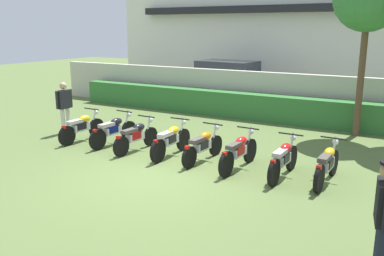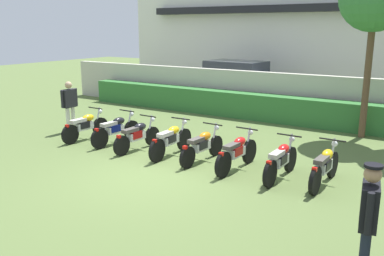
# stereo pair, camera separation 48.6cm
# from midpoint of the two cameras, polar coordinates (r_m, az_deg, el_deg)

# --- Properties ---
(ground) EXTENTS (60.00, 60.00, 0.00)m
(ground) POSITION_cam_midpoint_polar(r_m,az_deg,el_deg) (9.95, -4.34, -6.52)
(ground) COLOR #566B38
(building) EXTENTS (22.09, 6.50, 8.16)m
(building) POSITION_cam_midpoint_polar(r_m,az_deg,el_deg) (24.15, 19.67, 14.42)
(building) COLOR white
(building) RESTS_ON ground
(compound_wall) EXTENTS (20.99, 0.30, 1.74)m
(compound_wall) POSITION_cam_midpoint_polar(r_m,az_deg,el_deg) (16.47, 12.15, 4.42)
(compound_wall) COLOR #BCB7A8
(compound_wall) RESTS_ON ground
(hedge_row) EXTENTS (16.79, 0.70, 0.98)m
(hedge_row) POSITION_cam_midpoint_polar(r_m,az_deg,el_deg) (15.89, 11.19, 2.73)
(hedge_row) COLOR #337033
(hedge_row) RESTS_ON ground
(parked_car) EXTENTS (4.67, 2.46, 1.89)m
(parked_car) POSITION_cam_midpoint_polar(r_m,az_deg,el_deg) (19.96, 7.05, 6.37)
(parked_car) COLOR silver
(parked_car) RESTS_ON ground
(motorcycle_in_row_0) EXTENTS (0.60, 1.82, 0.96)m
(motorcycle_in_row_0) POSITION_cam_midpoint_polar(r_m,az_deg,el_deg) (13.25, -13.42, 0.28)
(motorcycle_in_row_0) COLOR black
(motorcycle_in_row_0) RESTS_ON ground
(motorcycle_in_row_1) EXTENTS (0.60, 1.91, 0.96)m
(motorcycle_in_row_1) POSITION_cam_midpoint_polar(r_m,az_deg,el_deg) (12.60, -9.33, -0.20)
(motorcycle_in_row_1) COLOR black
(motorcycle_in_row_1) RESTS_ON ground
(motorcycle_in_row_2) EXTENTS (0.60, 1.84, 0.94)m
(motorcycle_in_row_2) POSITION_cam_midpoint_polar(r_m,az_deg,el_deg) (11.86, -6.37, -1.03)
(motorcycle_in_row_2) COLOR black
(motorcycle_in_row_2) RESTS_ON ground
(motorcycle_in_row_3) EXTENTS (0.60, 1.93, 0.97)m
(motorcycle_in_row_3) POSITION_cam_midpoint_polar(r_m,az_deg,el_deg) (11.27, -1.67, -1.63)
(motorcycle_in_row_3) COLOR black
(motorcycle_in_row_3) RESTS_ON ground
(motorcycle_in_row_4) EXTENTS (0.60, 1.86, 0.94)m
(motorcycle_in_row_4) POSITION_cam_midpoint_polar(r_m,az_deg,el_deg) (10.80, 2.68, -2.43)
(motorcycle_in_row_4) COLOR black
(motorcycle_in_row_4) RESTS_ON ground
(motorcycle_in_row_5) EXTENTS (0.60, 1.93, 0.97)m
(motorcycle_in_row_5) POSITION_cam_midpoint_polar(r_m,az_deg,el_deg) (10.24, 7.53, -3.32)
(motorcycle_in_row_5) COLOR black
(motorcycle_in_row_5) RESTS_ON ground
(motorcycle_in_row_6) EXTENTS (0.60, 1.86, 0.97)m
(motorcycle_in_row_6) POSITION_cam_midpoint_polar(r_m,az_deg,el_deg) (9.82, 13.48, -4.34)
(motorcycle_in_row_6) COLOR black
(motorcycle_in_row_6) RESTS_ON ground
(motorcycle_in_row_7) EXTENTS (0.60, 1.88, 0.97)m
(motorcycle_in_row_7) POSITION_cam_midpoint_polar(r_m,az_deg,el_deg) (9.69, 19.11, -4.97)
(motorcycle_in_row_7) COLOR black
(motorcycle_in_row_7) RESTS_ON ground
(inspector_person) EXTENTS (0.23, 0.68, 1.70)m
(inspector_person) POSITION_cam_midpoint_polar(r_m,az_deg,el_deg) (14.30, -15.52, 3.42)
(inspector_person) COLOR silver
(inspector_person) RESTS_ON ground
(officer_0) EXTENTS (0.30, 0.67, 1.71)m
(officer_0) POSITION_cam_midpoint_polar(r_m,az_deg,el_deg) (6.17, 25.18, -10.68)
(officer_0) COLOR black
(officer_0) RESTS_ON ground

